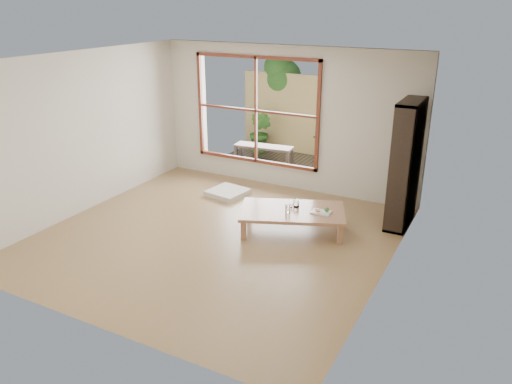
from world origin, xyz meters
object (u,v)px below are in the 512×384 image
bookshelf (405,165)px  food_tray (322,211)px  garden_bench (264,148)px  low_table (292,212)px

bookshelf → food_tray: 1.48m
food_tray → garden_bench: 3.50m
bookshelf → food_tray: bookshelf is taller
low_table → food_tray: 0.45m
low_table → garden_bench: 3.32m
low_table → garden_bench: bearing=102.3°
bookshelf → garden_bench: 3.75m
low_table → bookshelf: bearing=14.3°
bookshelf → low_table: bearing=-143.5°
garden_bench → low_table: bearing=-61.7°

